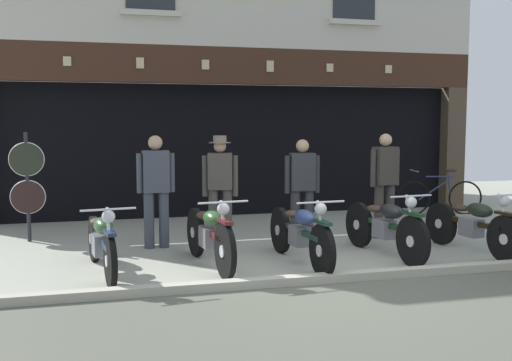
{
  "coord_description": "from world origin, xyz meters",
  "views": [
    {
      "loc": [
        -2.61,
        -6.28,
        1.86
      ],
      "look_at": [
        -0.25,
        2.75,
        0.95
      ],
      "focal_mm": 41.69,
      "sensor_mm": 36.0,
      "label": 1
    }
  ],
  "objects_px": {
    "motorcycle_left": "(102,241)",
    "salesman_right": "(302,185)",
    "assistant_far_right": "(385,180)",
    "leaning_bicycle": "(440,196)",
    "motorcycle_center": "(300,232)",
    "advert_board_far": "(397,119)",
    "tyre_sign_pole": "(27,180)",
    "advert_board_near": "(356,124)",
    "shopkeeper_center": "(220,183)",
    "motorcycle_center_left": "(210,234)",
    "salesman_left": "(156,186)",
    "motorcycle_right": "(472,224)",
    "motorcycle_center_right": "(385,226)"
  },
  "relations": [
    {
      "from": "motorcycle_center_right",
      "to": "shopkeeper_center",
      "type": "relative_size",
      "value": 1.21
    },
    {
      "from": "salesman_left",
      "to": "advert_board_near",
      "type": "relative_size",
      "value": 1.85
    },
    {
      "from": "motorcycle_center",
      "to": "assistant_far_right",
      "type": "xyz_separation_m",
      "value": [
        1.9,
        1.38,
        0.51
      ]
    },
    {
      "from": "advert_board_near",
      "to": "advert_board_far",
      "type": "bearing_deg",
      "value": 0.01
    },
    {
      "from": "tyre_sign_pole",
      "to": "advert_board_far",
      "type": "distance_m",
      "value": 7.64
    },
    {
      "from": "assistant_far_right",
      "to": "advert_board_near",
      "type": "relative_size",
      "value": 1.87
    },
    {
      "from": "tyre_sign_pole",
      "to": "salesman_right",
      "type": "bearing_deg",
      "value": -13.78
    },
    {
      "from": "tyre_sign_pole",
      "to": "leaning_bicycle",
      "type": "xyz_separation_m",
      "value": [
        7.76,
        0.86,
        -0.61
      ]
    },
    {
      "from": "motorcycle_left",
      "to": "advert_board_far",
      "type": "bearing_deg",
      "value": -153.66
    },
    {
      "from": "tyre_sign_pole",
      "to": "advert_board_near",
      "type": "height_order",
      "value": "advert_board_near"
    },
    {
      "from": "motorcycle_center",
      "to": "advert_board_near",
      "type": "xyz_separation_m",
      "value": [
        2.75,
        4.39,
        1.39
      ]
    },
    {
      "from": "motorcycle_left",
      "to": "advert_board_near",
      "type": "height_order",
      "value": "advert_board_near"
    },
    {
      "from": "motorcycle_right",
      "to": "advert_board_far",
      "type": "height_order",
      "value": "advert_board_far"
    },
    {
      "from": "motorcycle_left",
      "to": "advert_board_far",
      "type": "distance_m",
      "value": 7.69
    },
    {
      "from": "salesman_left",
      "to": "shopkeeper_center",
      "type": "bearing_deg",
      "value": -167.1
    },
    {
      "from": "leaning_bicycle",
      "to": "advert_board_far",
      "type": "bearing_deg",
      "value": 33.45
    },
    {
      "from": "motorcycle_center",
      "to": "leaning_bicycle",
      "type": "relative_size",
      "value": 1.2
    },
    {
      "from": "motorcycle_left",
      "to": "shopkeeper_center",
      "type": "height_order",
      "value": "shopkeeper_center"
    },
    {
      "from": "leaning_bicycle",
      "to": "assistant_far_right",
      "type": "bearing_deg",
      "value": 142.68
    },
    {
      "from": "salesman_left",
      "to": "tyre_sign_pole",
      "type": "bearing_deg",
      "value": -29.83
    },
    {
      "from": "motorcycle_center_left",
      "to": "salesman_right",
      "type": "bearing_deg",
      "value": -148.88
    },
    {
      "from": "assistant_far_right",
      "to": "tyre_sign_pole",
      "type": "bearing_deg",
      "value": -23.22
    },
    {
      "from": "motorcycle_center_left",
      "to": "advert_board_far",
      "type": "distance_m",
      "value": 6.64
    },
    {
      "from": "motorcycle_left",
      "to": "advert_board_far",
      "type": "relative_size",
      "value": 1.92
    },
    {
      "from": "advert_board_near",
      "to": "leaning_bicycle",
      "type": "height_order",
      "value": "advert_board_near"
    },
    {
      "from": "salesman_left",
      "to": "salesman_right",
      "type": "relative_size",
      "value": 1.05
    },
    {
      "from": "motorcycle_center",
      "to": "salesman_right",
      "type": "height_order",
      "value": "salesman_right"
    },
    {
      "from": "shopkeeper_center",
      "to": "tyre_sign_pole",
      "type": "height_order",
      "value": "tyre_sign_pole"
    },
    {
      "from": "shopkeeper_center",
      "to": "tyre_sign_pole",
      "type": "bearing_deg",
      "value": -1.31
    },
    {
      "from": "salesman_right",
      "to": "shopkeeper_center",
      "type": "bearing_deg",
      "value": -10.21
    },
    {
      "from": "motorcycle_left",
      "to": "salesman_left",
      "type": "distance_m",
      "value": 1.65
    },
    {
      "from": "assistant_far_right",
      "to": "advert_board_far",
      "type": "height_order",
      "value": "advert_board_far"
    },
    {
      "from": "salesman_right",
      "to": "tyre_sign_pole",
      "type": "bearing_deg",
      "value": -9.58
    },
    {
      "from": "advert_board_far",
      "to": "motorcycle_center_right",
      "type": "bearing_deg",
      "value": -119.64
    },
    {
      "from": "motorcycle_left",
      "to": "salesman_right",
      "type": "distance_m",
      "value": 3.36
    },
    {
      "from": "motorcycle_center_left",
      "to": "advert_board_near",
      "type": "bearing_deg",
      "value": -139.14
    },
    {
      "from": "shopkeeper_center",
      "to": "tyre_sign_pole",
      "type": "distance_m",
      "value": 2.99
    },
    {
      "from": "assistant_far_right",
      "to": "leaning_bicycle",
      "type": "distance_m",
      "value": 3.02
    },
    {
      "from": "advert_board_near",
      "to": "salesman_right",
      "type": "bearing_deg",
      "value": -127.11
    },
    {
      "from": "motorcycle_center",
      "to": "shopkeeper_center",
      "type": "distance_m",
      "value": 1.98
    },
    {
      "from": "salesman_left",
      "to": "assistant_far_right",
      "type": "distance_m",
      "value": 3.64
    },
    {
      "from": "shopkeeper_center",
      "to": "advert_board_far",
      "type": "relative_size",
      "value": 1.6
    },
    {
      "from": "motorcycle_left",
      "to": "motorcycle_right",
      "type": "height_order",
      "value": "motorcycle_right"
    },
    {
      "from": "motorcycle_left",
      "to": "salesman_left",
      "type": "height_order",
      "value": "salesman_left"
    },
    {
      "from": "salesman_left",
      "to": "shopkeeper_center",
      "type": "relative_size",
      "value": 1.01
    },
    {
      "from": "motorcycle_center_left",
      "to": "motorcycle_right",
      "type": "xyz_separation_m",
      "value": [
        3.76,
        -0.16,
        -0.01
      ]
    },
    {
      "from": "motorcycle_center",
      "to": "advert_board_near",
      "type": "bearing_deg",
      "value": -125.39
    },
    {
      "from": "motorcycle_center_left",
      "to": "assistant_far_right",
      "type": "distance_m",
      "value": 3.36
    },
    {
      "from": "salesman_right",
      "to": "advert_board_far",
      "type": "distance_m",
      "value": 4.45
    },
    {
      "from": "tyre_sign_pole",
      "to": "advert_board_near",
      "type": "bearing_deg",
      "value": 16.71
    }
  ]
}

